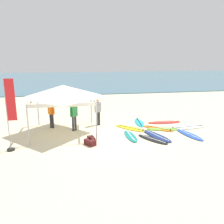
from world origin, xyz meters
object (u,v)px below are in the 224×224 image
at_px(surfboard_yellow, 131,128).
at_px(gear_bag_near_tent, 91,140).
at_px(canopy_tent, 63,91).
at_px(surfboard_cyan, 139,122).
at_px(gear_bag_by_pole, 90,142).
at_px(surfboard_black, 152,139).
at_px(person_orange, 51,112).
at_px(surfboard_blue, 189,135).
at_px(surfboard_white, 188,127).
at_px(banner_flag, 10,118).
at_px(person_green, 74,114).
at_px(surfboard_red, 165,122).
at_px(surfboard_orange, 158,128).
at_px(surfboard_lime, 164,129).
at_px(surfboard_navy, 157,136).
at_px(surfboard_teal, 131,136).
at_px(person_grey, 98,110).

bearing_deg(surfboard_yellow, gear_bag_near_tent, -144.28).
xyz_separation_m(canopy_tent, surfboard_cyan, (4.78, 1.06, -2.35)).
height_order(gear_bag_near_tent, gear_bag_by_pole, same).
bearing_deg(surfboard_black, person_orange, 150.81).
bearing_deg(gear_bag_near_tent, surfboard_blue, 1.53).
xyz_separation_m(surfboard_white, banner_flag, (-9.73, -1.80, 1.54)).
bearing_deg(surfboard_blue, canopy_tent, 166.10).
height_order(surfboard_black, gear_bag_by_pole, gear_bag_by_pole).
bearing_deg(surfboard_cyan, surfboard_blue, -52.86).
relative_size(surfboard_white, person_green, 1.50).
xyz_separation_m(surfboard_red, surfboard_black, (-1.88, -2.89, 0.00)).
relative_size(surfboard_black, banner_flag, 0.56).
bearing_deg(person_green, surfboard_cyan, 11.46).
height_order(canopy_tent, surfboard_black, canopy_tent).
bearing_deg(gear_bag_by_pole, person_orange, 123.25).
height_order(surfboard_orange, banner_flag, banner_flag).
xyz_separation_m(surfboard_red, surfboard_cyan, (-1.68, 0.20, 0.00)).
relative_size(surfboard_lime, person_green, 1.24).
xyz_separation_m(surfboard_navy, surfboard_black, (-0.41, -0.46, 0.00)).
bearing_deg(gear_bag_near_tent, person_orange, 127.63).
xyz_separation_m(surfboard_teal, surfboard_orange, (1.99, 1.04, -0.00)).
bearing_deg(surfboard_black, surfboard_red, 57.03).
xyz_separation_m(surfboard_cyan, surfboard_black, (-0.20, -3.09, -0.00)).
distance_m(surfboard_cyan, surfboard_orange, 1.62).
relative_size(surfboard_teal, surfboard_cyan, 0.99).
xyz_separation_m(surfboard_navy, person_green, (-4.44, 1.78, 0.95)).
distance_m(surfboard_cyan, person_orange, 5.66).
bearing_deg(gear_bag_near_tent, surfboard_black, -3.35).
bearing_deg(surfboard_black, surfboard_orange, 59.81).
height_order(surfboard_red, person_grey, person_grey).
bearing_deg(surfboard_teal, gear_bag_near_tent, -168.44).
relative_size(canopy_tent, surfboard_teal, 1.78).
xyz_separation_m(surfboard_teal, person_green, (-3.01, 1.60, 0.95)).
height_order(surfboard_cyan, surfboard_black, same).
relative_size(canopy_tent, person_orange, 2.03).
xyz_separation_m(surfboard_lime, gear_bag_near_tent, (-4.47, -1.35, 0.10)).
bearing_deg(surfboard_black, surfboard_white, 29.37).
distance_m(surfboard_lime, gear_bag_near_tent, 4.67).
bearing_deg(banner_flag, surfboard_blue, 3.34).
bearing_deg(surfboard_orange, gear_bag_near_tent, -160.45).
xyz_separation_m(surfboard_red, surfboard_navy, (-1.47, -2.43, -0.00)).
distance_m(surfboard_black, banner_flag, 7.06).
xyz_separation_m(person_orange, gear_bag_near_tent, (2.17, -2.82, -0.85)).
height_order(surfboard_yellow, surfboard_orange, same).
height_order(surfboard_teal, surfboard_cyan, same).
bearing_deg(surfboard_red, surfboard_blue, -80.84).
distance_m(surfboard_yellow, gear_bag_by_pole, 3.42).
height_order(surfboard_yellow, surfboard_teal, same).
xyz_separation_m(surfboard_black, person_orange, (-5.38, 3.01, 0.95)).
bearing_deg(person_grey, surfboard_red, -2.32).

